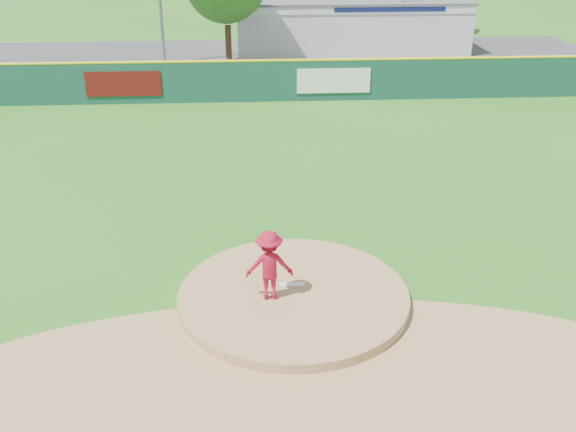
{
  "coord_description": "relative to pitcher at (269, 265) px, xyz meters",
  "views": [
    {
      "loc": [
        -0.95,
        -12.98,
        8.4
      ],
      "look_at": [
        0.0,
        2.0,
        1.3
      ],
      "focal_mm": 40.0,
      "sensor_mm": 36.0,
      "label": 1
    }
  ],
  "objects": [
    {
      "name": "pool_building_grp",
      "position": [
        6.57,
        32.19,
        0.56
      ],
      "size": [
        15.2,
        8.2,
        3.31
      ],
      "color": "silver",
      "rests_on": "ground"
    },
    {
      "name": "ground",
      "position": [
        0.57,
        0.2,
        -1.1
      ],
      "size": [
        120.0,
        120.0,
        0.0
      ],
      "primitive_type": "plane",
      "color": "#286B19",
      "rests_on": "ground"
    },
    {
      "name": "fence_banners",
      "position": [
        -1.26,
        18.12,
        -0.1
      ],
      "size": [
        13.76,
        0.04,
        1.2
      ],
      "color": "#590F0C",
      "rests_on": "ground"
    },
    {
      "name": "outfield_fence",
      "position": [
        0.57,
        18.2,
        -0.01
      ],
      "size": [
        40.0,
        0.14,
        2.07
      ],
      "color": "#144135",
      "rests_on": "ground"
    },
    {
      "name": "van",
      "position": [
        6.21,
        20.89,
        -0.37
      ],
      "size": [
        5.62,
        3.99,
        1.42
      ],
      "primitive_type": "imported",
      "rotation": [
        0.0,
        0.0,
        1.92
      ],
      "color": "silver",
      "rests_on": "parking_lot"
    },
    {
      "name": "pitchers_mound",
      "position": [
        0.57,
        0.2,
        -1.1
      ],
      "size": [
        5.5,
        5.5,
        0.5
      ],
      "primitive_type": "cylinder",
      "color": "#9E774C",
      "rests_on": "ground"
    },
    {
      "name": "infield_dirt_arc",
      "position": [
        0.57,
        -2.8,
        -1.1
      ],
      "size": [
        15.4,
        15.4,
        0.01
      ],
      "primitive_type": "cylinder",
      "color": "#9E774C",
      "rests_on": "ground"
    },
    {
      "name": "pitching_rubber",
      "position": [
        0.57,
        0.5,
        -0.83
      ],
      "size": [
        0.6,
        0.15,
        0.04
      ],
      "primitive_type": "cube",
      "color": "white",
      "rests_on": "pitchers_mound"
    },
    {
      "name": "pitcher",
      "position": [
        0.0,
        0.0,
        0.0
      ],
      "size": [
        1.11,
        0.64,
        1.7
      ],
      "primitive_type": "imported",
      "rotation": [
        0.0,
        0.0,
        3.15
      ],
      "color": "#A20D2A",
      "rests_on": "pitchers_mound"
    },
    {
      "name": "parking_lot",
      "position": [
        0.57,
        27.2,
        -1.09
      ],
      "size": [
        44.0,
        16.0,
        0.02
      ],
      "primitive_type": "cube",
      "color": "#38383A",
      "rests_on": "ground"
    }
  ]
}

